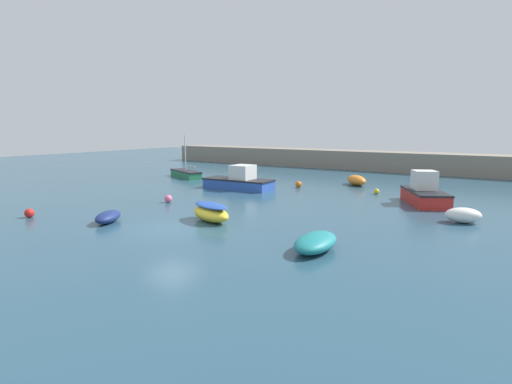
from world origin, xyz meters
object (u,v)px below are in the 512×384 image
(rowboat_with_red_cover, at_px, (211,212))
(sailboat_twin_hulled, at_px, (186,174))
(mooring_buoy_orange, at_px, (298,184))
(cabin_cruiser_white, at_px, (425,193))
(mooring_buoy_red, at_px, (29,213))
(mooring_buoy_pink, at_px, (168,199))
(mooring_buoy_yellow, at_px, (377,191))
(fishing_dinghy_green, at_px, (108,217))
(dinghy_near_pier, at_px, (463,215))
(open_tender_yellow, at_px, (357,180))
(rowboat_white_midwater, at_px, (316,242))
(motorboat_with_cabin, at_px, (239,181))

(rowboat_with_red_cover, height_order, sailboat_twin_hulled, sailboat_twin_hulled)
(rowboat_with_red_cover, height_order, mooring_buoy_orange, rowboat_with_red_cover)
(cabin_cruiser_white, bearing_deg, rowboat_with_red_cover, -64.61)
(sailboat_twin_hulled, relative_size, mooring_buoy_red, 9.86)
(mooring_buoy_pink, distance_m, mooring_buoy_yellow, 15.59)
(fishing_dinghy_green, bearing_deg, sailboat_twin_hulled, 1.50)
(dinghy_near_pier, bearing_deg, mooring_buoy_yellow, -64.99)
(fishing_dinghy_green, relative_size, mooring_buoy_red, 4.68)
(cabin_cruiser_white, bearing_deg, sailboat_twin_hulled, -122.55)
(dinghy_near_pier, height_order, mooring_buoy_pink, dinghy_near_pier)
(open_tender_yellow, relative_size, mooring_buoy_red, 5.50)
(mooring_buoy_yellow, xyz_separation_m, mooring_buoy_orange, (-6.56, -0.25, 0.07))
(mooring_buoy_orange, bearing_deg, rowboat_with_red_cover, -82.98)
(rowboat_with_red_cover, bearing_deg, rowboat_white_midwater, 6.31)
(motorboat_with_cabin, relative_size, mooring_buoy_orange, 11.02)
(cabin_cruiser_white, bearing_deg, mooring_buoy_red, -74.93)
(mooring_buoy_pink, bearing_deg, rowboat_with_red_cover, -23.97)
(fishing_dinghy_green, height_order, mooring_buoy_orange, fishing_dinghy_green)
(mooring_buoy_red, bearing_deg, sailboat_twin_hulled, 106.21)
(rowboat_with_red_cover, distance_m, open_tender_yellow, 17.81)
(mooring_buoy_pink, distance_m, mooring_buoy_orange, 11.78)
(open_tender_yellow, relative_size, mooring_buoy_pink, 5.40)
(rowboat_with_red_cover, height_order, mooring_buoy_red, rowboat_with_red_cover)
(mooring_buoy_red, bearing_deg, mooring_buoy_yellow, 53.32)
(mooring_buoy_red, bearing_deg, mooring_buoy_orange, 68.11)
(cabin_cruiser_white, xyz_separation_m, mooring_buoy_orange, (-10.38, 1.93, -0.45))
(fishing_dinghy_green, relative_size, open_tender_yellow, 0.85)
(mooring_buoy_pink, bearing_deg, mooring_buoy_orange, 68.95)
(fishing_dinghy_green, xyz_separation_m, rowboat_with_red_cover, (4.44, 3.25, 0.19))
(mooring_buoy_pink, relative_size, mooring_buoy_yellow, 1.29)
(open_tender_yellow, xyz_separation_m, mooring_buoy_orange, (-3.64, -4.07, -0.17))
(fishing_dinghy_green, bearing_deg, motorboat_with_cabin, -25.22)
(mooring_buoy_pink, bearing_deg, motorboat_with_cabin, 86.52)
(rowboat_with_red_cover, relative_size, open_tender_yellow, 1.13)
(dinghy_near_pier, xyz_separation_m, mooring_buoy_red, (-20.67, -12.06, -0.15))
(rowboat_with_red_cover, relative_size, mooring_buoy_pink, 6.09)
(mooring_buoy_orange, bearing_deg, rowboat_white_midwater, -60.48)
(mooring_buoy_orange, bearing_deg, open_tender_yellow, 48.18)
(mooring_buoy_red, bearing_deg, fishing_dinghy_green, 20.03)
(motorboat_with_cabin, xyz_separation_m, open_tender_yellow, (7.41, 7.41, -0.23))
(dinghy_near_pier, height_order, mooring_buoy_red, dinghy_near_pier)
(fishing_dinghy_green, distance_m, rowboat_with_red_cover, 5.50)
(rowboat_white_midwater, distance_m, dinghy_near_pier, 9.89)
(open_tender_yellow, bearing_deg, mooring_buoy_yellow, -5.22)
(dinghy_near_pier, relative_size, mooring_buoy_orange, 3.86)
(sailboat_twin_hulled, relative_size, mooring_buoy_orange, 9.45)
(motorboat_with_cabin, relative_size, rowboat_with_red_cover, 1.85)
(motorboat_with_cabin, xyz_separation_m, rowboat_white_midwater, (12.44, -11.98, -0.31))
(rowboat_with_red_cover, height_order, cabin_cruiser_white, cabin_cruiser_white)
(cabin_cruiser_white, distance_m, mooring_buoy_pink, 17.21)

